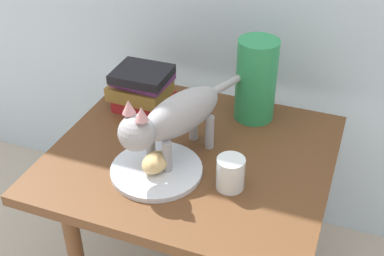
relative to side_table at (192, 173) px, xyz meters
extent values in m
cube|color=brown|center=(0.00, 0.00, 0.06)|extent=(0.74, 0.66, 0.03)
cylinder|color=brown|center=(-0.25, 0.25, -0.21)|extent=(0.04, 0.04, 0.50)
cylinder|color=brown|center=(0.25, 0.25, -0.21)|extent=(0.04, 0.04, 0.50)
cylinder|color=silver|center=(-0.05, -0.11, 0.08)|extent=(0.24, 0.24, 0.01)
ellipsoid|color=#E0BC7A|center=(-0.05, -0.12, 0.11)|extent=(0.08, 0.09, 0.05)
cylinder|color=#99999E|center=(-0.03, -0.11, 0.12)|extent=(0.02, 0.02, 0.10)
cylinder|color=#99999E|center=(-0.08, -0.09, 0.12)|extent=(0.02, 0.02, 0.10)
cylinder|color=#99999E|center=(0.04, 0.04, 0.12)|extent=(0.02, 0.02, 0.10)
cylinder|color=#99999E|center=(-0.02, 0.06, 0.12)|extent=(0.02, 0.02, 0.10)
ellipsoid|color=#99999E|center=(-0.02, -0.02, 0.20)|extent=(0.18, 0.27, 0.11)
sphere|color=#99999E|center=(-0.08, -0.16, 0.22)|extent=(0.09, 0.09, 0.09)
cone|color=tan|center=(-0.06, -0.17, 0.28)|extent=(0.03, 0.03, 0.03)
cone|color=tan|center=(-0.10, -0.15, 0.28)|extent=(0.03, 0.03, 0.03)
cylinder|color=#99999E|center=(0.06, 0.17, 0.21)|extent=(0.08, 0.16, 0.02)
cube|color=maroon|center=(-0.22, 0.17, 0.09)|extent=(0.16, 0.14, 0.04)
cube|color=olive|center=(-0.23, 0.16, 0.13)|extent=(0.17, 0.14, 0.04)
cube|color=#72337A|center=(-0.23, 0.18, 0.16)|extent=(0.17, 0.14, 0.02)
cube|color=black|center=(-0.22, 0.16, 0.19)|extent=(0.16, 0.14, 0.03)
cylinder|color=#288C51|center=(0.11, 0.24, 0.19)|extent=(0.12, 0.12, 0.25)
cylinder|color=silver|center=(0.14, -0.10, 0.11)|extent=(0.07, 0.07, 0.08)
cylinder|color=silver|center=(0.14, -0.10, 0.09)|extent=(0.06, 0.06, 0.04)
camera|label=1|loc=(0.39, -1.02, 0.89)|focal=47.05mm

